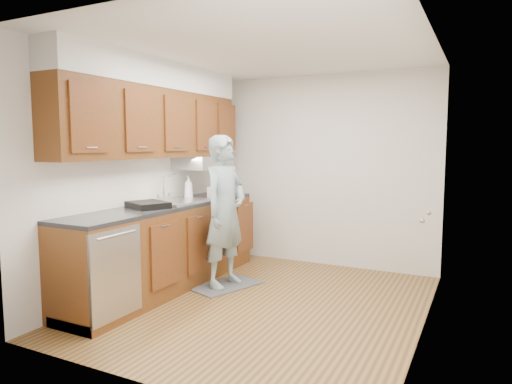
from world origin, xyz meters
TOP-DOWN VIEW (x-y plane):
  - floor at (0.00, 0.00)m, footprint 3.50×3.50m
  - ceiling at (0.00, 0.00)m, footprint 3.50×3.50m
  - wall_left at (-1.50, 0.00)m, footprint 0.02×3.50m
  - wall_right at (1.50, 0.00)m, footprint 0.02×3.50m
  - wall_back at (0.00, 1.75)m, footprint 3.00×0.02m
  - counter at (-1.20, -0.00)m, footprint 0.64×2.80m
  - upper_cabinets at (-1.33, 0.05)m, footprint 0.47×2.80m
  - closet_door at (1.49, 0.30)m, footprint 0.02×1.22m
  - floor_mat at (-0.65, 0.33)m, footprint 0.70×0.90m
  - person at (-0.65, 0.33)m, footprint 0.53×0.73m
  - soap_bottle_a at (-1.29, 0.55)m, footprint 0.14×0.14m
  - soap_bottle_b at (-1.07, 0.73)m, footprint 0.12×0.12m
  - soap_bottle_c at (-1.16, 0.89)m, footprint 0.19×0.19m
  - soda_can at (-0.97, 0.70)m, footprint 0.08×0.08m
  - steel_can at (-1.03, 0.80)m, footprint 0.07×0.07m
  - dish_rack at (-1.20, -0.32)m, footprint 0.51×0.47m

SIDE VIEW (x-z plane):
  - floor at x=0.00m, z-range 0.00..0.00m
  - floor_mat at x=-0.65m, z-range 0.00..0.01m
  - counter at x=-1.20m, z-range -0.16..1.14m
  - person at x=-0.65m, z-range 0.01..1.93m
  - dish_rack at x=-1.20m, z-range 0.94..1.00m
  - soda_can at x=-0.97m, z-range 0.94..1.05m
  - steel_can at x=-1.03m, z-range 0.94..1.06m
  - closet_door at x=1.49m, z-range 0.00..2.05m
  - soap_bottle_c at x=-1.16m, z-range 0.94..1.12m
  - soap_bottle_b at x=-1.07m, z-range 0.94..1.14m
  - soap_bottle_a at x=-1.29m, z-range 0.94..1.22m
  - wall_left at x=-1.50m, z-range 0.00..2.50m
  - wall_right at x=1.50m, z-range 0.00..2.50m
  - wall_back at x=0.00m, z-range 0.00..2.50m
  - upper_cabinets at x=-1.33m, z-range 1.34..2.55m
  - ceiling at x=0.00m, z-range 2.50..2.50m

